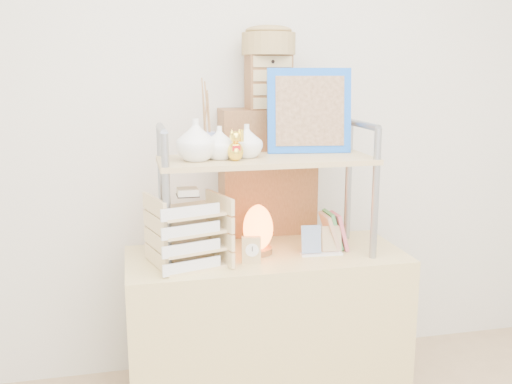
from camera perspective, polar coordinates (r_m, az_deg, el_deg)
The scene contains 10 objects.
room_shell at distance 1.60m, azimuth 8.38°, elevation 17.87°, with size 3.42×3.41×2.61m.
desk at distance 2.63m, azimuth 0.99°, elevation -13.98°, with size 1.20×0.50×0.75m, color tan.
cabinet at distance 2.87m, azimuth 1.07°, elevation -5.23°, with size 0.45×0.24×1.35m, color brown.
hutch at distance 2.39m, azimuth -0.24°, elevation 4.11°, with size 0.90×0.34×0.79m.
letter_tray at distance 2.33m, azimuth -6.77°, elevation -4.27°, with size 0.32×0.31×0.32m.
salt_lamp at distance 2.46m, azimuth 0.19°, elevation -3.72°, with size 0.14×0.13×0.22m.
desk_clock at distance 2.36m, azimuth -0.48°, elevation -5.82°, with size 0.08×0.05×0.11m.
postcard_stand at distance 2.49m, azimuth 6.54°, elevation -5.39°, with size 0.19×0.06×0.13m.
drawer_chest at distance 2.72m, azimuth 1.25°, elevation 10.92°, with size 0.20×0.16×0.25m.
woven_basket at distance 2.73m, azimuth 1.26°, elevation 14.60°, with size 0.25×0.25×0.10m, color olive.
Camera 1 is at (-0.56, -1.09, 1.53)m, focal length 40.00 mm.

